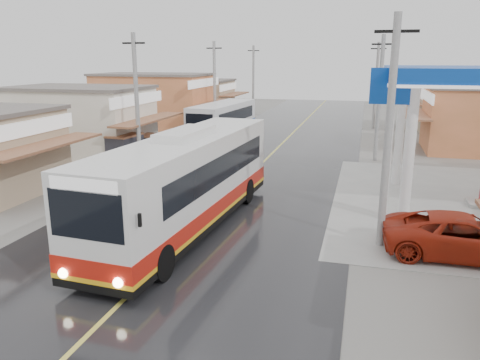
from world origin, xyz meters
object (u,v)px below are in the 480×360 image
(tricycle_near, at_px, (152,144))
(tricycle_far, at_px, (125,147))
(second_bus, at_px, (223,121))
(cyclist, at_px, (172,162))
(coach_bus, at_px, (188,182))
(jeepney, at_px, (464,236))

(tricycle_near, bearing_deg, tricycle_far, -111.89)
(second_bus, height_order, cyclist, second_bus)
(coach_bus, xyz_separation_m, tricycle_far, (-8.15, 9.95, -0.82))
(jeepney, bearing_deg, coach_bus, 88.67)
(second_bus, xyz_separation_m, jeepney, (14.59, -19.90, -0.90))
(tricycle_near, distance_m, tricycle_far, 2.63)
(jeepney, relative_size, tricycle_far, 2.04)
(cyclist, bearing_deg, second_bus, 99.39)
(coach_bus, xyz_separation_m, second_bus, (-4.58, 19.67, -0.26))
(tricycle_near, bearing_deg, second_bus, 60.23)
(cyclist, height_order, tricycle_near, cyclist)
(coach_bus, xyz_separation_m, jeepney, (10.00, -0.23, -1.16))
(tricycle_near, height_order, tricycle_far, tricycle_far)
(second_bus, height_order, tricycle_far, second_bus)
(coach_bus, relative_size, cyclist, 5.81)
(cyclist, distance_m, tricycle_near, 5.43)
(coach_bus, bearing_deg, tricycle_far, 133.22)
(coach_bus, bearing_deg, cyclist, 120.80)
(second_bus, bearing_deg, tricycle_far, -105.13)
(coach_bus, xyz_separation_m, tricycle_near, (-7.51, 12.48, -1.03))
(coach_bus, height_order, tricycle_near, coach_bus)
(second_bus, height_order, tricycle_near, second_bus)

